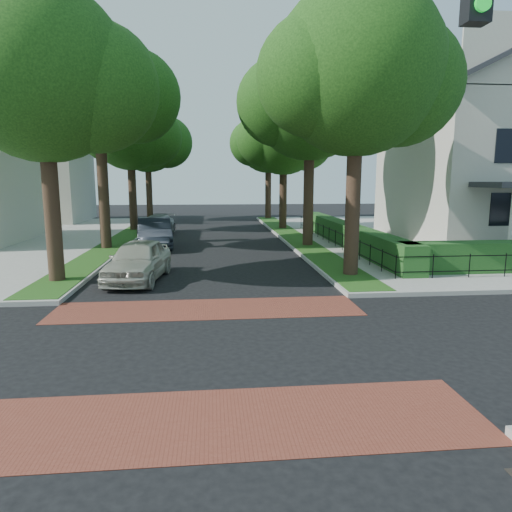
# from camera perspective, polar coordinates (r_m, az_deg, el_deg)

# --- Properties ---
(ground) EXTENTS (120.00, 120.00, 0.00)m
(ground) POSITION_cam_1_polar(r_m,az_deg,el_deg) (10.62, -6.18, -11.43)
(ground) COLOR black
(ground) RESTS_ON ground
(sidewalk_ne) EXTENTS (30.00, 30.00, 0.15)m
(sidewalk_ne) POSITION_cam_1_polar(r_m,az_deg,el_deg) (34.99, 28.05, 2.36)
(sidewalk_ne) COLOR gray
(sidewalk_ne) RESTS_ON ground
(crosswalk_far) EXTENTS (9.00, 2.20, 0.01)m
(crosswalk_far) POSITION_cam_1_polar(r_m,az_deg,el_deg) (13.66, -6.06, -6.60)
(crosswalk_far) COLOR brown
(crosswalk_far) RESTS_ON ground
(crosswalk_near) EXTENTS (9.00, 2.20, 0.01)m
(crosswalk_near) POSITION_cam_1_polar(r_m,az_deg,el_deg) (7.72, -6.40, -19.93)
(crosswalk_near) COLOR brown
(crosswalk_near) RESTS_ON ground
(grass_strip_ne) EXTENTS (1.60, 29.80, 0.02)m
(grass_strip_ne) POSITION_cam_1_polar(r_m,az_deg,el_deg) (29.71, 4.63, 2.53)
(grass_strip_ne) COLOR #254B15
(grass_strip_ne) RESTS_ON sidewalk_ne
(grass_strip_nw) EXTENTS (1.60, 29.80, 0.02)m
(grass_strip_nw) POSITION_cam_1_polar(r_m,az_deg,el_deg) (29.77, -16.31, 2.18)
(grass_strip_nw) COLOR #254B15
(grass_strip_nw) RESTS_ON sidewalk_nw
(tree_right_near) EXTENTS (7.75, 6.67, 10.66)m
(tree_right_near) POSITION_cam_1_polar(r_m,az_deg,el_deg) (18.40, 12.66, 21.37)
(tree_right_near) COLOR black
(tree_right_near) RESTS_ON sidewalk_ne
(tree_right_mid) EXTENTS (8.25, 7.09, 11.22)m
(tree_right_mid) POSITION_cam_1_polar(r_m,az_deg,el_deg) (26.09, 6.93, 18.76)
(tree_right_mid) COLOR black
(tree_right_mid) RESTS_ON sidewalk_ne
(tree_right_far) EXTENTS (7.25, 6.23, 9.74)m
(tree_right_far) POSITION_cam_1_polar(r_m,az_deg,el_deg) (34.71, 3.58, 14.71)
(tree_right_far) COLOR black
(tree_right_far) RESTS_ON sidewalk_ne
(tree_right_back) EXTENTS (7.50, 6.45, 10.20)m
(tree_right_back) POSITION_cam_1_polar(r_m,az_deg,el_deg) (43.63, 1.66, 14.15)
(tree_right_back) COLOR black
(tree_right_back) RESTS_ON sidewalk_ne
(tree_left_near) EXTENTS (7.50, 6.45, 10.20)m
(tree_left_near) POSITION_cam_1_polar(r_m,az_deg,el_deg) (18.36, -24.60, 19.65)
(tree_left_near) COLOR black
(tree_left_near) RESTS_ON sidewalk_nw
(tree_left_mid) EXTENTS (8.00, 6.88, 11.48)m
(tree_left_mid) POSITION_cam_1_polar(r_m,az_deg,el_deg) (26.16, -18.81, 19.11)
(tree_left_mid) COLOR black
(tree_left_mid) RESTS_ON sidewalk_nw
(tree_left_far) EXTENTS (7.00, 6.02, 9.86)m
(tree_left_far) POSITION_cam_1_polar(r_m,az_deg,el_deg) (34.74, -15.28, 14.75)
(tree_left_far) COLOR black
(tree_left_far) RESTS_ON sidewalk_nw
(tree_left_back) EXTENTS (7.75, 6.66, 10.44)m
(tree_left_back) POSITION_cam_1_polar(r_m,az_deg,el_deg) (43.66, -13.27, 14.09)
(tree_left_back) COLOR black
(tree_left_back) RESTS_ON sidewalk_nw
(hedge_main_road) EXTENTS (1.00, 18.00, 1.20)m
(hedge_main_road) POSITION_cam_1_polar(r_m,az_deg,el_deg) (26.21, 11.20, 2.73)
(hedge_main_road) COLOR #18451B
(hedge_main_road) RESTS_ON sidewalk_ne
(fence_main_road) EXTENTS (0.06, 18.00, 0.90)m
(fence_main_road) POSITION_cam_1_polar(r_m,az_deg,el_deg) (26.01, 9.50, 2.40)
(fence_main_road) COLOR black
(fence_main_road) RESTS_ON sidewalk_ne
(house_victorian) EXTENTS (13.00, 13.05, 12.48)m
(house_victorian) POSITION_cam_1_polar(r_m,az_deg,el_deg) (31.20, 28.98, 12.51)
(house_victorian) COLOR beige
(house_victorian) RESTS_ON sidewalk_ne
(house_left_far) EXTENTS (10.00, 9.00, 10.14)m
(house_left_far) POSITION_cam_1_polar(r_m,az_deg,el_deg) (44.76, -26.49, 10.20)
(house_left_far) COLOR beige
(house_left_far) RESTS_ON sidewalk_nw
(parked_car_front) EXTENTS (2.35, 4.73, 1.55)m
(parked_car_front) POSITION_cam_1_polar(r_m,az_deg,el_deg) (17.76, -14.50, -0.52)
(parked_car_front) COLOR #B7B6A4
(parked_car_front) RESTS_ON ground
(parked_car_middle) EXTENTS (2.48, 5.25, 1.66)m
(parked_car_middle) POSITION_cam_1_polar(r_m,az_deg,el_deg) (26.05, -12.57, 2.82)
(parked_car_middle) COLOR black
(parked_car_middle) RESTS_ON ground
(parked_car_rear) EXTENTS (2.45, 4.78, 1.33)m
(parked_car_rear) POSITION_cam_1_polar(r_m,az_deg,el_deg) (32.41, -12.24, 3.82)
(parked_car_rear) COLOR gray
(parked_car_rear) RESTS_ON ground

